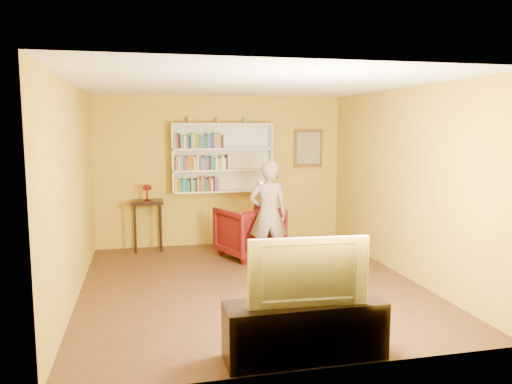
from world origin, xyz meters
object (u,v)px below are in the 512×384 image
console_table (147,209)px  person (268,215)px  bookshelf (222,158)px  armchair (249,232)px  tv_cabinet (305,330)px  ruby_lustre (147,189)px  television (306,269)px

console_table → person: (1.78, -1.50, 0.09)m
bookshelf → armchair: 1.54m
console_table → bookshelf: bearing=6.8°
bookshelf → tv_cabinet: bearing=-89.6°
armchair → bookshelf: bearing=-94.0°
bookshelf → ruby_lustre: bearing=-173.2°
console_table → tv_cabinet: (1.37, -4.50, -0.46)m
console_table → person: person is taller
console_table → tv_cabinet: bearing=-73.1°
ruby_lustre → tv_cabinet: ruby_lustre is taller
console_table → ruby_lustre: ruby_lustre is taller
person → bookshelf: bearing=-71.2°
armchair → tv_cabinet: bearing=64.1°
television → ruby_lustre: bearing=110.7°
console_table → ruby_lustre: 0.35m
television → person: bearing=86.0°
person → tv_cabinet: size_ratio=1.10×
tv_cabinet → person: bearing=82.1°
bookshelf → console_table: bearing=-173.2°
console_table → person: 2.33m
ruby_lustre → person: 2.34m
bookshelf → person: bookshelf is taller
bookshelf → ruby_lustre: (-1.34, -0.16, -0.51)m
person → television: size_ratio=1.50×
bookshelf → ruby_lustre: bookshelf is taller
bookshelf → tv_cabinet: bookshelf is taller
armchair → person: bearing=79.8°
person → tv_cabinet: 3.08m
ruby_lustre → armchair: 1.94m
ruby_lustre → person: size_ratio=0.17×
ruby_lustre → television: television is taller
bookshelf → tv_cabinet: 4.84m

